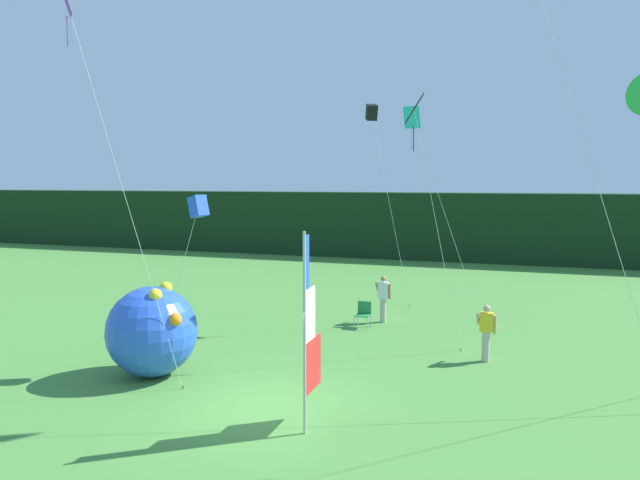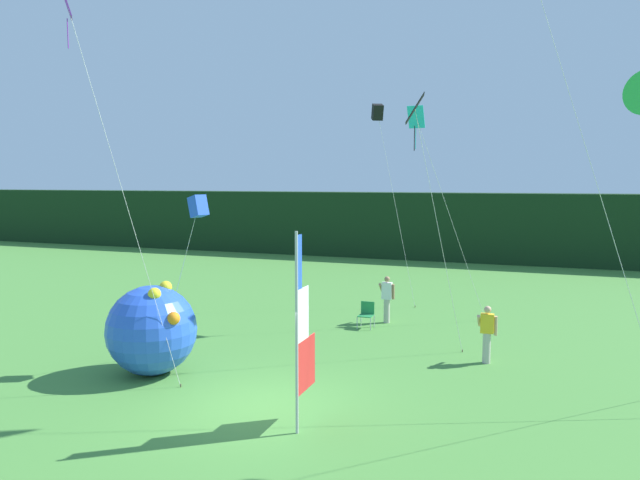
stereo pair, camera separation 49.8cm
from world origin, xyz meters
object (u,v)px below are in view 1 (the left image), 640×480
at_px(kite_purple_diamond_3, 76,35).
at_px(kite_black_box_2, 372,114).
at_px(person_mid_field, 486,331).
at_px(kite_black_diamond_5, 416,120).
at_px(inflatable_balloon, 152,331).
at_px(kite_blue_box_0, 198,207).
at_px(kite_cyan_diamond_6, 416,130).
at_px(person_near_banner, 383,298).
at_px(folding_chair, 364,313).
at_px(banner_flag, 309,335).

bearing_deg(kite_purple_diamond_3, kite_black_box_2, 70.42).
distance_m(person_mid_field, kite_black_diamond_5, 6.31).
distance_m(inflatable_balloon, kite_purple_diamond_3, 7.51).
xyz_separation_m(inflatable_balloon, kite_blue_box_0, (0.75, 1.17, 3.20)).
height_order(kite_black_diamond_5, kite_cyan_diamond_6, kite_cyan_diamond_6).
bearing_deg(person_near_banner, kite_black_box_2, 111.15).
bearing_deg(folding_chair, kite_purple_diamond_3, -122.78).
xyz_separation_m(banner_flag, folding_chair, (-1.02, 8.50, -1.46)).
bearing_deg(kite_black_diamond_5, kite_black_box_2, 113.31).
bearing_deg(folding_chair, inflatable_balloon, -120.57).
xyz_separation_m(kite_blue_box_0, kite_purple_diamond_3, (-1.83, -2.29, 4.15)).
distance_m(folding_chair, kite_black_box_2, 8.48).
bearing_deg(kite_cyan_diamond_6, kite_black_box_2, 128.52).
distance_m(banner_flag, person_mid_field, 6.72).
bearing_deg(kite_cyan_diamond_6, kite_black_diamond_5, -80.78).
xyz_separation_m(folding_chair, kite_blue_box_0, (-3.22, -5.56, 3.88)).
distance_m(kite_blue_box_0, kite_black_diamond_5, 6.60).
xyz_separation_m(kite_black_box_2, kite_black_diamond_5, (2.93, -6.81, -1.02)).
relative_size(kite_blue_box_0, kite_black_box_2, 0.57).
distance_m(kite_purple_diamond_3, kite_cyan_diamond_6, 11.40).
bearing_deg(folding_chair, banner_flag, -83.16).
relative_size(person_mid_field, inflatable_balloon, 0.66).
relative_size(banner_flag, kite_purple_diamond_3, 0.43).
xyz_separation_m(inflatable_balloon, kite_cyan_diamond_6, (5.50, 8.04, 5.67)).
distance_m(banner_flag, kite_blue_box_0, 5.70).
relative_size(person_near_banner, kite_black_box_2, 0.21).
height_order(kite_blue_box_0, kite_black_diamond_5, kite_black_diamond_5).
bearing_deg(inflatable_balloon, banner_flag, -19.46).
xyz_separation_m(kite_black_box_2, kite_purple_diamond_3, (-4.28, -12.04, 0.70)).
xyz_separation_m(person_mid_field, inflatable_balloon, (-8.23, -4.03, 0.32)).
distance_m(person_near_banner, kite_black_box_2, 7.78).
distance_m(person_mid_field, kite_purple_diamond_3, 13.11).
height_order(banner_flag, inflatable_balloon, banner_flag).
xyz_separation_m(banner_flag, kite_purple_diamond_3, (-6.07, 0.65, 6.56)).
bearing_deg(inflatable_balloon, person_mid_field, 26.08).
bearing_deg(banner_flag, person_mid_field, 60.84).
height_order(folding_chair, kite_black_diamond_5, kite_black_diamond_5).
height_order(person_mid_field, kite_black_diamond_5, kite_black_diamond_5).
xyz_separation_m(kite_blue_box_0, kite_cyan_diamond_6, (4.75, 6.87, 2.47)).
bearing_deg(kite_black_box_2, banner_flag, -81.96).
relative_size(banner_flag, person_near_banner, 2.43).
relative_size(banner_flag, inflatable_balloon, 1.68).
height_order(person_mid_field, kite_purple_diamond_3, kite_purple_diamond_3).
distance_m(kite_black_box_2, kite_cyan_diamond_6, 3.82).
height_order(inflatable_balloon, kite_black_diamond_5, kite_black_diamond_5).
height_order(person_mid_field, kite_cyan_diamond_6, kite_cyan_diamond_6).
height_order(banner_flag, kite_blue_box_0, kite_blue_box_0).
bearing_deg(banner_flag, kite_blue_box_0, 145.29).
bearing_deg(kite_black_box_2, person_mid_field, -53.94).
bearing_deg(inflatable_balloon, folding_chair, 59.43).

